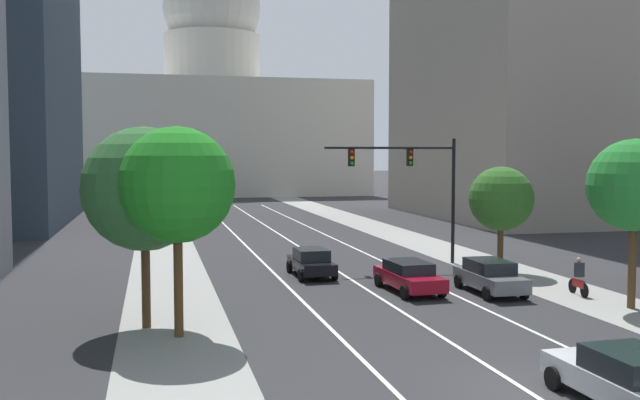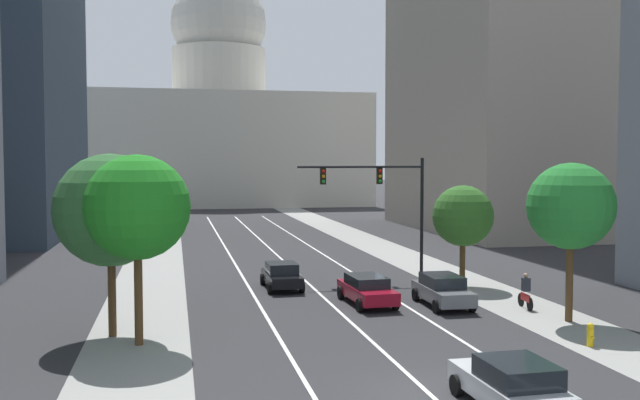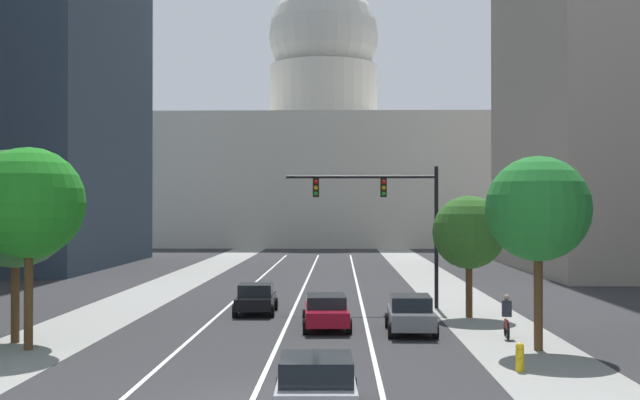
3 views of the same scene
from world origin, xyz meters
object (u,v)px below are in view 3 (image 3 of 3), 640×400
car_gray (411,313)px  street_tree_near_right (469,233)px  car_crimson (326,311)px  street_tree_near_left (29,203)px  street_tree_mid_left (16,209)px  car_black (256,298)px  cyclist (507,317)px  capitol_building (324,157)px  street_tree_far_right (538,209)px  traffic_signal_mast (390,207)px  fire_hydrant (520,357)px  car_silver (316,384)px

car_gray → street_tree_near_right: size_ratio=0.78×
car_crimson → street_tree_near_left: 12.87m
car_gray → street_tree_mid_left: 16.05m
car_gray → car_black: bearing=49.0°
car_crimson → cyclist: 7.57m
capitol_building → street_tree_mid_left: size_ratio=6.23×
street_tree_far_right → street_tree_near_right: 9.33m
car_gray → street_tree_far_right: street_tree_far_right is taller
cyclist → street_tree_near_right: bearing=9.1°
traffic_signal_mast → fire_hydrant: bearing=-79.8°
car_crimson → car_silver: bearing=177.3°
car_gray → street_tree_near_right: 6.70m
traffic_signal_mast → street_tree_near_left: (-13.77, -13.19, 0.11)m
car_crimson → street_tree_mid_left: 13.14m
capitol_building → street_tree_far_right: 92.32m
car_crimson → car_gray: car_gray is taller
capitol_building → car_black: (-1.74, -81.09, -11.66)m
street_tree_near_right → street_tree_mid_left: size_ratio=0.77×
car_black → street_tree_near_left: street_tree_near_left is taller
fire_hydrant → street_tree_mid_left: bearing=163.5°
car_crimson → car_gray: size_ratio=1.07×
cyclist → street_tree_far_right: street_tree_far_right is taller
car_gray → traffic_signal_mast: size_ratio=0.57×
car_gray → street_tree_mid_left: street_tree_mid_left is taller
cyclist → capitol_building: bearing=10.4°
street_tree_far_right → street_tree_mid_left: 19.46m
car_gray → street_tree_far_right: (4.22, -4.21, 4.27)m
capitol_building → street_tree_near_left: bearing=-95.5°
street_tree_near_right → car_black: bearing=173.0°
fire_hydrant → cyclist: cyclist is taller
car_black → car_silver: size_ratio=0.99×
cyclist → street_tree_mid_left: street_tree_mid_left is taller
car_crimson → car_silver: 15.23m
street_tree_far_right → street_tree_mid_left: (-19.42, 1.31, 0.02)m
capitol_building → car_silver: capitol_building is taller
car_black → fire_hydrant: bearing=-147.1°
street_tree_mid_left → cyclist: bearing=4.5°
capitol_building → traffic_signal_mast: (4.90, -78.68, -7.25)m
car_silver → traffic_signal_mast: bearing=-9.4°
street_tree_near_right → street_tree_mid_left: street_tree_mid_left is taller
capitol_building → car_gray: size_ratio=10.27×
car_black → street_tree_mid_left: (-8.25, -9.14, 4.33)m
street_tree_near_left → street_tree_mid_left: (-1.11, 1.63, -0.20)m
car_crimson → street_tree_near_left: size_ratio=0.65×
street_tree_near_right → fire_hydrant: bearing=-91.8°
car_gray → car_silver: 14.47m
capitol_building → car_crimson: 86.96m
cyclist → street_tree_mid_left: 19.36m
car_crimson → car_black: bearing=31.8°
capitol_building → car_black: bearing=-91.2°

